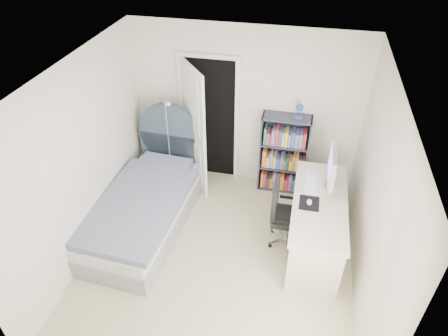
% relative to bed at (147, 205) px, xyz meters
% --- Properties ---
extents(room_shell, '(3.50, 3.70, 2.60)m').
position_rel_bed_xyz_m(room_shell, '(1.14, -0.44, 0.94)').
color(room_shell, tan).
rests_on(room_shell, ground).
extents(door, '(0.92, 0.67, 2.06)m').
position_rel_bed_xyz_m(door, '(0.49, 1.13, 0.72)').
color(door, black).
rests_on(door, ground).
extents(bed, '(1.19, 2.32, 1.39)m').
position_rel_bed_xyz_m(bed, '(0.00, 0.00, 0.00)').
color(bed, gray).
rests_on(bed, ground).
extents(nightstand, '(0.37, 0.37, 0.55)m').
position_rel_bed_xyz_m(nightstand, '(-0.02, 1.11, 0.04)').
color(nightstand, '#D5AE83').
rests_on(nightstand, ground).
extents(floor_lamp, '(0.22, 0.22, 1.52)m').
position_rel_bed_xyz_m(floor_lamp, '(0.08, 0.88, 0.31)').
color(floor_lamp, silver).
rests_on(floor_lamp, ground).
extents(bookcase, '(0.71, 0.31, 1.51)m').
position_rel_bed_xyz_m(bookcase, '(1.78, 1.21, 0.27)').
color(bookcase, '#373A4B').
rests_on(bookcase, ground).
extents(desk, '(0.66, 1.66, 1.36)m').
position_rel_bed_xyz_m(desk, '(2.33, 0.01, 0.13)').
color(desk, beige).
rests_on(desk, ground).
extents(office_chair, '(0.49, 0.51, 0.97)m').
position_rel_bed_xyz_m(office_chair, '(1.89, 0.03, 0.22)').
color(office_chair, silver).
rests_on(office_chair, ground).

